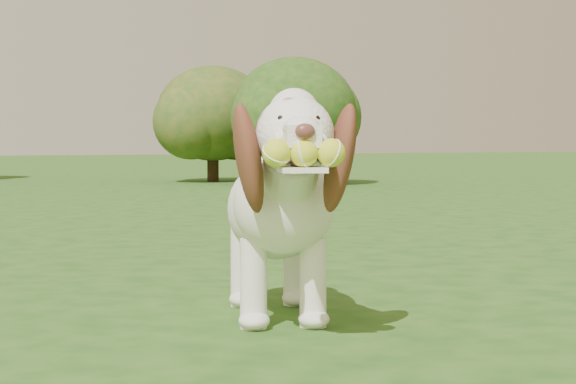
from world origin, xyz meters
name	(u,v)px	position (x,y,z in m)	size (l,w,h in m)	color
ground	(87,307)	(0.00, 0.00, 0.00)	(80.00, 80.00, 0.00)	#1E4814
dog	(279,201)	(0.51, -0.57, 0.41)	(0.67, 1.16, 0.77)	white
shrub_d	(294,110)	(5.40, 8.55, 1.06)	(1.75, 1.75, 1.81)	#382314
shrub_f	(213,113)	(4.81, 10.11, 1.04)	(1.71, 1.71, 1.78)	#382314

